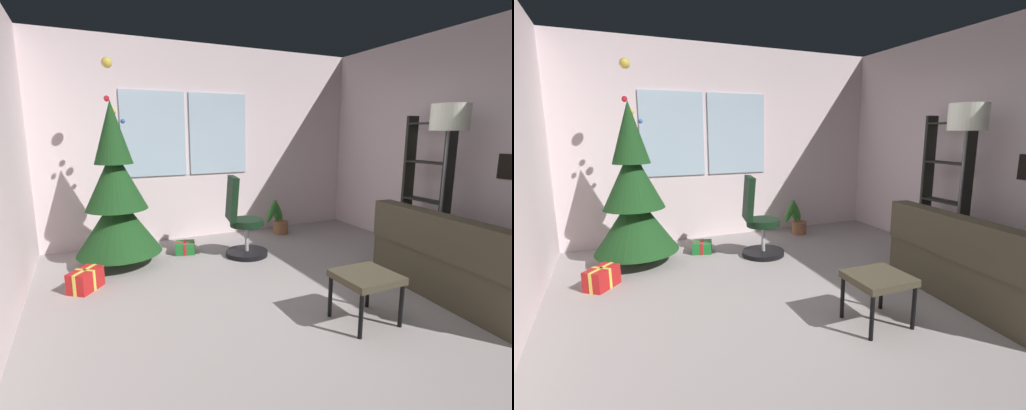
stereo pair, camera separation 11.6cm
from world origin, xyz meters
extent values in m
cube|color=#A09796|center=(0.00, 0.00, -0.05)|extent=(4.85, 5.91, 0.10)
cube|color=silver|center=(0.00, 3.01, 1.44)|extent=(4.85, 0.10, 2.88)
cube|color=silver|center=(-0.85, 2.95, 1.59)|extent=(0.90, 0.03, 1.20)
cube|color=silver|center=(0.12, 2.95, 1.59)|extent=(0.90, 0.03, 1.20)
cube|color=#453D2D|center=(1.56, -0.28, 0.22)|extent=(0.98, 1.83, 0.45)
cube|color=#453D2D|center=(1.22, -0.25, 0.65)|extent=(0.34, 1.78, 0.40)
cube|color=#453D2D|center=(1.63, 0.53, 0.55)|extent=(0.86, 0.21, 0.20)
cube|color=#B02512|center=(1.33, -0.39, 0.62)|extent=(0.26, 0.43, 0.42)
cube|color=beige|center=(1.31, -0.59, 0.62)|extent=(0.20, 0.41, 0.41)
cube|color=#453D2D|center=(0.28, -0.26, 0.41)|extent=(0.49, 0.46, 0.06)
cylinder|color=black|center=(0.07, -0.46, 0.19)|extent=(0.04, 0.04, 0.38)
cylinder|color=black|center=(0.50, -0.46, 0.19)|extent=(0.04, 0.04, 0.38)
cylinder|color=black|center=(0.07, -0.06, 0.19)|extent=(0.04, 0.04, 0.38)
cylinder|color=black|center=(0.50, -0.06, 0.19)|extent=(0.04, 0.04, 0.38)
cylinder|color=#4C331E|center=(-1.47, 2.12, 0.08)|extent=(0.12, 0.12, 0.16)
cone|color=#1A431B|center=(-1.47, 2.12, 0.53)|extent=(1.00, 1.00, 0.73)
cone|color=#1A431B|center=(-1.47, 2.12, 1.07)|extent=(0.72, 0.72, 0.73)
cone|color=#1A431B|center=(-1.47, 2.12, 1.61)|extent=(0.44, 0.44, 0.73)
sphere|color=red|center=(-1.51, 2.05, 1.98)|extent=(0.05, 0.05, 0.05)
sphere|color=gold|center=(-1.44, 2.22, 1.85)|extent=(0.08, 0.08, 0.08)
sphere|color=silver|center=(-1.46, 2.38, 1.18)|extent=(0.06, 0.06, 0.06)
sphere|color=blue|center=(-1.34, 2.14, 1.74)|extent=(0.05, 0.05, 0.05)
sphere|color=#1E8C4C|center=(-1.66, 2.37, 0.91)|extent=(0.07, 0.07, 0.07)
sphere|color=#B21433|center=(-1.50, 2.19, 2.00)|extent=(0.06, 0.06, 0.06)
sphere|color=#F2D14C|center=(-1.47, 2.12, 2.38)|extent=(0.12, 0.12, 0.12)
cube|color=red|center=(-1.88, 1.48, 0.11)|extent=(0.38, 0.40, 0.22)
cube|color=#EAD84C|center=(-1.88, 1.48, 0.11)|extent=(0.24, 0.30, 0.22)
cube|color=#EAD84C|center=(-1.88, 1.48, 0.11)|extent=(0.19, 0.16, 0.22)
cube|color=#1E722D|center=(-0.64, 2.23, 0.07)|extent=(0.31, 0.32, 0.15)
cube|color=red|center=(-0.64, 2.23, 0.07)|extent=(0.26, 0.10, 0.15)
cube|color=red|center=(-0.64, 2.23, 0.07)|extent=(0.11, 0.27, 0.15)
cylinder|color=black|center=(0.08, 1.78, 0.03)|extent=(0.56, 0.56, 0.06)
cylinder|color=#B2B2B7|center=(0.08, 1.78, 0.25)|extent=(0.05, 0.05, 0.39)
cylinder|color=black|center=(0.08, 1.78, 0.45)|extent=(0.44, 0.44, 0.09)
cube|color=black|center=(-0.11, 1.82, 0.78)|extent=(0.20, 0.41, 0.57)
cube|color=#252620|center=(2.20, 0.52, 0.91)|extent=(0.18, 0.04, 1.82)
cube|color=#252620|center=(2.20, 1.12, 0.91)|extent=(0.18, 0.04, 1.82)
cube|color=#252620|center=(2.20, 0.82, 0.25)|extent=(0.18, 0.56, 0.02)
cube|color=#252620|center=(2.20, 0.82, 0.74)|extent=(0.18, 0.56, 0.02)
cube|color=#252620|center=(2.20, 0.82, 1.23)|extent=(0.18, 0.56, 0.02)
cube|color=#252620|center=(2.20, 0.82, 1.72)|extent=(0.18, 0.56, 0.02)
cube|color=#A02828|center=(2.22, 0.60, 0.37)|extent=(0.16, 0.05, 0.22)
cube|color=navy|center=(2.21, 0.67, 0.36)|extent=(0.17, 0.06, 0.20)
cube|color=beige|center=(2.21, 0.74, 0.34)|extent=(0.17, 0.05, 0.15)
cube|color=#3B6932|center=(2.22, 0.80, 0.35)|extent=(0.15, 0.04, 0.18)
cube|color=#842965|center=(2.21, 0.87, 0.34)|extent=(0.16, 0.05, 0.17)
cube|color=#BF7833|center=(2.23, 0.93, 0.36)|extent=(0.13, 0.05, 0.19)
cylinder|color=slate|center=(1.76, 0.23, 0.01)|extent=(0.28, 0.28, 0.03)
cylinder|color=slate|center=(1.76, 0.23, 0.83)|extent=(0.03, 0.03, 1.60)
cylinder|color=silver|center=(1.76, 0.23, 1.77)|extent=(0.39, 0.39, 0.28)
cylinder|color=#965F3F|center=(1.01, 2.54, 0.10)|extent=(0.24, 0.24, 0.20)
ellipsoid|color=#31732C|center=(0.95, 2.59, 0.35)|extent=(0.20, 0.18, 0.32)
ellipsoid|color=#31732C|center=(0.99, 2.60, 0.37)|extent=(0.24, 0.19, 0.37)
ellipsoid|color=#31732C|center=(0.82, 2.49, 0.39)|extent=(0.23, 0.18, 0.41)
camera|label=1|loc=(-1.82, -2.54, 1.61)|focal=26.00mm
camera|label=2|loc=(-1.72, -2.59, 1.61)|focal=26.00mm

